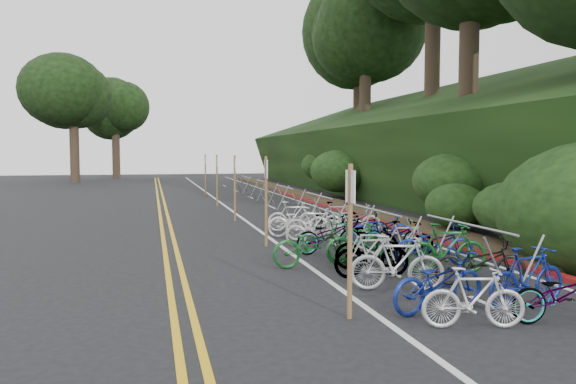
# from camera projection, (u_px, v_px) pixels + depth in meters

# --- Properties ---
(ground) EXTENTS (120.00, 120.00, 0.00)m
(ground) POSITION_uv_depth(u_px,v_px,m) (288.00, 291.00, 10.56)
(ground) COLOR black
(ground) RESTS_ON ground
(road_markings) EXTENTS (7.47, 80.00, 0.01)m
(road_markings) POSITION_uv_depth(u_px,v_px,m) (239.00, 224.00, 20.49)
(road_markings) COLOR gold
(road_markings) RESTS_ON ground
(red_curb) EXTENTS (0.25, 28.00, 0.10)m
(red_curb) POSITION_uv_depth(u_px,v_px,m) (352.00, 213.00, 23.53)
(red_curb) COLOR maroon
(red_curb) RESTS_ON ground
(embankment) EXTENTS (14.30, 48.14, 9.11)m
(embankment) POSITION_uv_depth(u_px,v_px,m) (430.00, 153.00, 31.88)
(embankment) COLOR black
(embankment) RESTS_ON ground
(bike_rack_front) EXTENTS (1.18, 3.11, 1.24)m
(bike_rack_front) POSITION_uv_depth(u_px,v_px,m) (466.00, 241.00, 10.75)
(bike_rack_front) COLOR gray
(bike_rack_front) RESTS_ON ground
(bike_racks_rest) EXTENTS (1.14, 23.00, 1.17)m
(bike_racks_rest) POSITION_uv_depth(u_px,v_px,m) (284.00, 194.00, 23.81)
(bike_racks_rest) COLOR gray
(bike_racks_rest) RESTS_ON ground
(signpost_near) EXTENTS (0.08, 0.40, 2.42)m
(signpost_near) POSITION_uv_depth(u_px,v_px,m) (350.00, 230.00, 8.68)
(signpost_near) COLOR brown
(signpost_near) RESTS_ON ground
(signposts_rest) EXTENTS (0.08, 18.40, 2.50)m
(signposts_rest) POSITION_uv_depth(u_px,v_px,m) (225.00, 180.00, 24.17)
(signposts_rest) COLOR brown
(signposts_rest) RESTS_ON ground
(bike_front) EXTENTS (0.91, 2.01, 1.02)m
(bike_front) POSITION_uv_depth(u_px,v_px,m) (313.00, 244.00, 12.74)
(bike_front) COLOR #144C1E
(bike_front) RESTS_ON ground
(bike_valet) EXTENTS (2.90, 12.46, 1.10)m
(bike_valet) POSITION_uv_depth(u_px,v_px,m) (379.00, 240.00, 13.62)
(bike_valet) COLOR beige
(bike_valet) RESTS_ON ground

